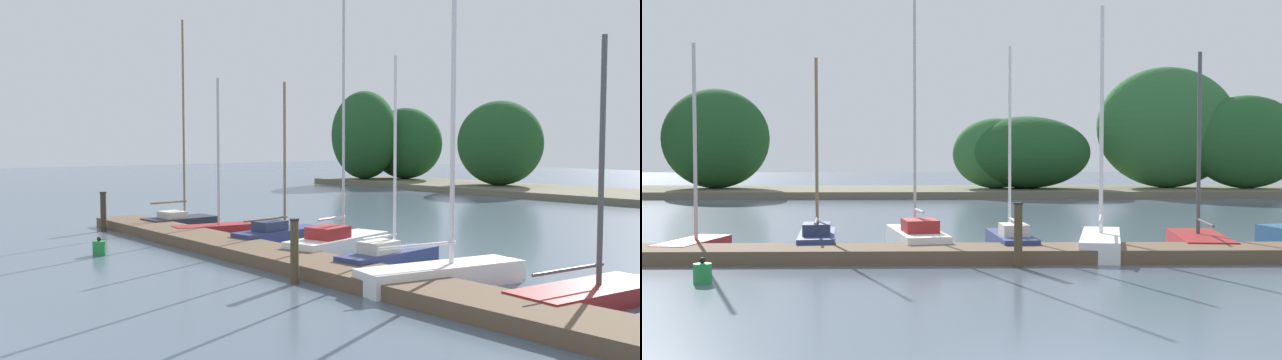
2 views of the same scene
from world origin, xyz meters
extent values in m
cube|color=brown|center=(0.00, 10.82, 0.17)|extent=(27.23, 1.80, 0.35)
cube|color=#66604C|center=(0.00, 38.41, 0.20)|extent=(60.27, 8.00, 0.40)
ellipsoid|color=#1E4C23|center=(-15.07, 38.67, 3.32)|extent=(6.23, 4.81, 5.84)
ellipsoid|color=#235628|center=(16.05, 37.87, 3.12)|extent=(6.90, 3.35, 5.45)
ellipsoid|color=#2D6633|center=(1.35, 38.12, 2.46)|extent=(5.08, 3.09, 4.11)
ellipsoid|color=#1E4C23|center=(3.13, 38.15, 2.51)|extent=(7.51, 4.84, 4.22)
ellipsoid|color=#2D6633|center=(11.61, 38.84, 3.99)|extent=(8.47, 4.19, 7.19)
cube|color=maroon|center=(-8.54, 12.31, 0.18)|extent=(1.44, 2.99, 0.37)
cube|color=maroon|center=(-8.30, 13.58, 0.17)|extent=(0.64, 0.80, 0.31)
cylinder|color=#B7B7BC|center=(-8.50, 12.52, 3.02)|extent=(0.10, 0.10, 5.31)
cube|color=navy|center=(-5.28, 12.92, 0.24)|extent=(1.38, 3.44, 0.48)
cube|color=navy|center=(-5.46, 14.42, 0.22)|extent=(0.63, 0.90, 0.41)
cube|color=#2D3856|center=(-5.23, 12.51, 0.64)|extent=(0.85, 1.09, 0.31)
cylinder|color=#7F6647|center=(-5.31, 13.17, 2.92)|extent=(0.09, 0.09, 4.87)
cylinder|color=#7F6647|center=(-5.21, 12.35, 0.87)|extent=(0.30, 1.84, 0.07)
cube|color=white|center=(-2.51, 13.09, 0.27)|extent=(1.96, 3.94, 0.54)
cube|color=white|center=(-2.88, 14.75, 0.24)|extent=(0.84, 1.06, 0.46)
cube|color=maroon|center=(-2.41, 12.63, 0.71)|extent=(1.11, 1.30, 0.35)
cylinder|color=#B7B7BC|center=(-2.57, 13.36, 4.13)|extent=(0.08, 0.08, 7.19)
cylinder|color=#B7B7BC|center=(-2.45, 12.79, 1.11)|extent=(0.35, 1.28, 0.08)
cube|color=navy|center=(0.10, 12.62, 0.24)|extent=(1.27, 3.36, 0.48)
cube|color=navy|center=(-0.05, 14.08, 0.22)|extent=(0.60, 0.87, 0.41)
cube|color=beige|center=(0.14, 12.21, 0.64)|extent=(0.80, 1.05, 0.31)
cylinder|color=silver|center=(0.07, 12.86, 3.06)|extent=(0.08, 0.08, 5.17)
cylinder|color=silver|center=(0.14, 12.25, 0.89)|extent=(0.20, 1.36, 0.07)
cube|color=white|center=(2.45, 11.95, 0.27)|extent=(1.84, 4.29, 0.54)
cube|color=white|center=(2.83, 13.79, 0.24)|extent=(0.76, 1.13, 0.45)
cylinder|color=silver|center=(2.51, 12.26, 3.60)|extent=(0.11, 0.11, 6.14)
cylinder|color=silver|center=(2.32, 11.33, 1.03)|extent=(0.50, 2.09, 0.07)
cube|color=maroon|center=(5.49, 13.09, 0.19)|extent=(1.77, 3.96, 0.39)
cube|color=maroon|center=(5.69, 14.80, 0.17)|extent=(0.84, 1.04, 0.33)
cylinder|color=#4C4C51|center=(5.52, 13.37, 2.98)|extent=(0.11, 0.11, 5.18)
cylinder|color=#4C4C51|center=(5.41, 12.39, 0.80)|extent=(0.33, 2.18, 0.07)
cube|color=#285684|center=(8.01, 14.22, 0.26)|extent=(0.65, 0.75, 0.49)
cylinder|color=#4C3D28|center=(0.01, 9.56, 0.76)|extent=(0.20, 0.20, 1.52)
cylinder|color=black|center=(0.01, 9.56, 1.54)|extent=(0.23, 0.23, 0.04)
cylinder|color=#23843D|center=(-6.87, 7.46, 0.21)|extent=(0.38, 0.38, 0.42)
sphere|color=black|center=(-6.87, 7.46, 0.49)|extent=(0.13, 0.13, 0.13)
camera|label=1|loc=(12.42, 0.18, 3.36)|focal=37.16mm
camera|label=2|loc=(-1.80, -9.95, 2.91)|focal=46.28mm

